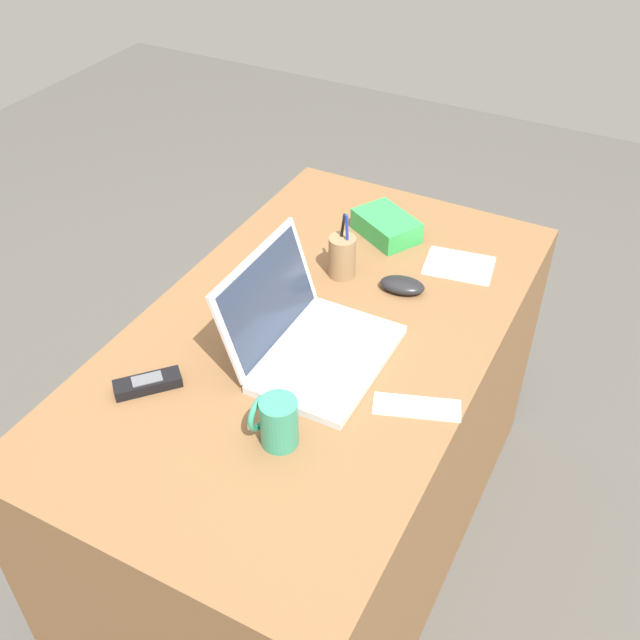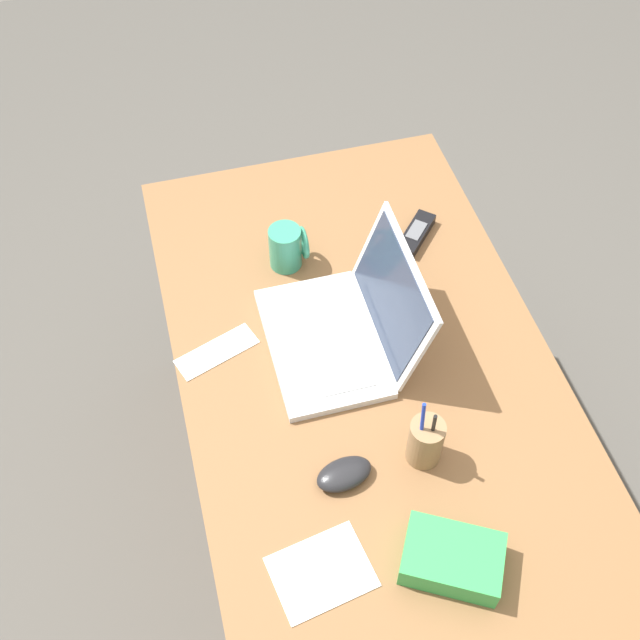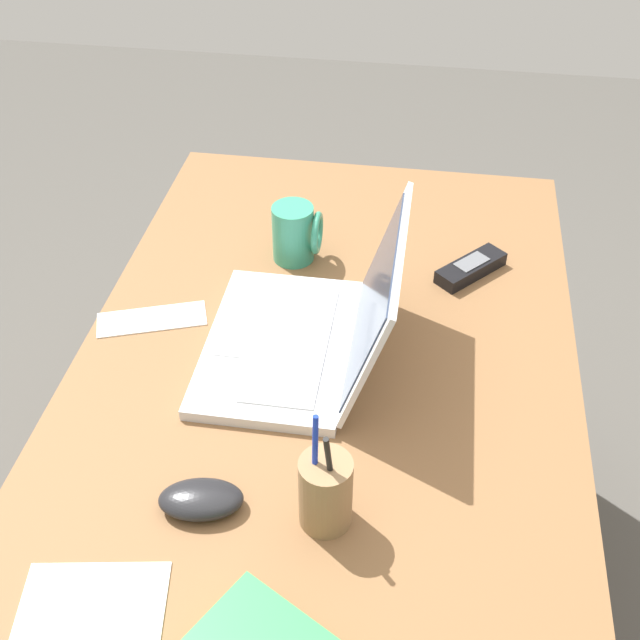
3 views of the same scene
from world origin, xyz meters
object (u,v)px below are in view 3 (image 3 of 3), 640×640
at_px(laptop, 309,331).
at_px(computer_mouse, 201,499).
at_px(coffee_mug_white, 296,233).
at_px(pen_holder, 325,491).
at_px(cordless_phone, 471,268).

xyz_separation_m(laptop, computer_mouse, (0.30, -0.09, -0.03)).
height_order(laptop, coffee_mug_white, laptop).
relative_size(laptop, computer_mouse, 3.09).
bearing_deg(computer_mouse, pen_holder, 83.17).
xyz_separation_m(cordless_phone, pen_holder, (0.54, -0.17, 0.04)).
height_order(laptop, pen_holder, laptop).
distance_m(coffee_mug_white, cordless_phone, 0.31).
bearing_deg(computer_mouse, laptop, 154.47).
height_order(coffee_mug_white, pen_holder, pen_holder).
bearing_deg(cordless_phone, laptop, -45.14).
xyz_separation_m(laptop, coffee_mug_white, (-0.24, -0.06, 0.01)).
height_order(laptop, cordless_phone, laptop).
xyz_separation_m(coffee_mug_white, cordless_phone, (0.00, 0.30, -0.04)).
xyz_separation_m(computer_mouse, coffee_mug_white, (-0.54, 0.02, 0.04)).
xyz_separation_m(computer_mouse, cordless_phone, (-0.54, 0.33, -0.00)).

